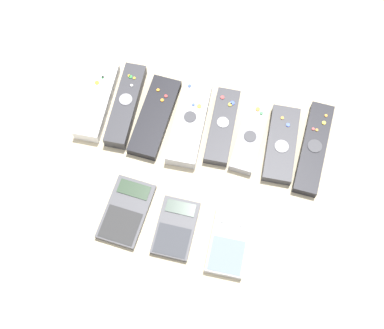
{
  "coord_description": "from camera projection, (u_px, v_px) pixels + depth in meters",
  "views": [
    {
      "loc": [
        0.09,
        -0.36,
        0.98
      ],
      "look_at": [
        0.0,
        0.03,
        0.01
      ],
      "focal_mm": 50.0,
      "sensor_mm": 36.0,
      "label": 1
    }
  ],
  "objects": [
    {
      "name": "remote_3",
      "position": [
        190.0,
        123.0,
        1.08
      ],
      "size": [
        0.07,
        0.19,
        0.03
      ],
      "rotation": [
        0.0,
        0.0,
        0.04
      ],
      "color": "#B7B7BC",
      "rests_on": "ground_plane"
    },
    {
      "name": "calculator_2",
      "position": [
        229.0,
        241.0,
        0.99
      ],
      "size": [
        0.07,
        0.13,
        0.02
      ],
      "rotation": [
        0.0,
        0.0,
        0.03
      ],
      "color": "#B2B2B7",
      "rests_on": "ground_plane"
    },
    {
      "name": "ground_plane",
      "position": [
        188.0,
        183.0,
        1.04
      ],
      "size": [
        3.0,
        3.0,
        0.0
      ],
      "primitive_type": "plane",
      "color": "beige"
    },
    {
      "name": "calculator_0",
      "position": [
        126.0,
        211.0,
        1.01
      ],
      "size": [
        0.09,
        0.13,
        0.01
      ],
      "rotation": [
        0.0,
        0.0,
        -0.07
      ],
      "color": "#4C4C51",
      "rests_on": "ground_plane"
    },
    {
      "name": "remote_4",
      "position": [
        222.0,
        126.0,
        1.08
      ],
      "size": [
        0.05,
        0.17,
        0.02
      ],
      "rotation": [
        0.0,
        0.0,
        0.04
      ],
      "color": "#333338",
      "rests_on": "ground_plane"
    },
    {
      "name": "remote_5",
      "position": [
        250.0,
        137.0,
        1.07
      ],
      "size": [
        0.06,
        0.16,
        0.02
      ],
      "rotation": [
        0.0,
        0.0,
        -0.07
      ],
      "color": "gray",
      "rests_on": "ground_plane"
    },
    {
      "name": "calculator_1",
      "position": [
        178.0,
        229.0,
        1.0
      ],
      "size": [
        0.07,
        0.11,
        0.01
      ],
      "rotation": [
        0.0,
        0.0,
        0.01
      ],
      "color": "#4C4C51",
      "rests_on": "ground_plane"
    },
    {
      "name": "remote_1",
      "position": [
        126.0,
        105.0,
        1.09
      ],
      "size": [
        0.05,
        0.19,
        0.03
      ],
      "rotation": [
        0.0,
        0.0,
        0.04
      ],
      "color": "#333338",
      "rests_on": "ground_plane"
    },
    {
      "name": "remote_0",
      "position": [
        97.0,
        101.0,
        1.1
      ],
      "size": [
        0.06,
        0.18,
        0.03
      ],
      "rotation": [
        0.0,
        0.0,
        0.04
      ],
      "color": "white",
      "rests_on": "ground_plane"
    },
    {
      "name": "remote_7",
      "position": [
        314.0,
        148.0,
        1.06
      ],
      "size": [
        0.05,
        0.2,
        0.02
      ],
      "rotation": [
        0.0,
        0.0,
        -0.04
      ],
      "color": "black",
      "rests_on": "ground_plane"
    },
    {
      "name": "remote_6",
      "position": [
        281.0,
        144.0,
        1.06
      ],
      "size": [
        0.06,
        0.16,
        0.02
      ],
      "rotation": [
        0.0,
        0.0,
        0.05
      ],
      "color": "#333338",
      "rests_on": "ground_plane"
    },
    {
      "name": "remote_2",
      "position": [
        155.0,
        117.0,
        1.09
      ],
      "size": [
        0.07,
        0.18,
        0.02
      ],
      "rotation": [
        0.0,
        0.0,
        -0.05
      ],
      "color": "black",
      "rests_on": "ground_plane"
    }
  ]
}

